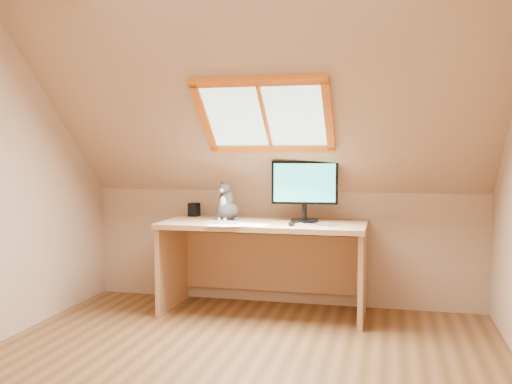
# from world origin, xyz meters

# --- Properties ---
(ground) EXTENTS (3.50, 3.50, 0.00)m
(ground) POSITION_xyz_m (0.00, 0.00, 0.00)
(ground) COLOR brown
(ground) RESTS_ON ground
(room_shell) EXTENTS (3.52, 3.52, 2.41)m
(room_shell) POSITION_xyz_m (0.00, -0.09, 1.43)
(room_shell) COLOR tan
(room_shell) RESTS_ON ground
(desk) EXTENTS (1.69, 0.74, 0.77)m
(desk) POSITION_xyz_m (-0.09, 1.45, 0.54)
(desk) COLOR tan
(desk) RESTS_ON ground
(monitor) EXTENTS (0.55, 0.23, 0.51)m
(monitor) POSITION_xyz_m (0.24, 1.46, 1.06)
(monitor) COLOR black
(monitor) RESTS_ON desk
(cat) EXTENTS (0.23, 0.26, 0.35)m
(cat) POSITION_xyz_m (-0.42, 1.44, 0.89)
(cat) COLOR #484240
(cat) RESTS_ON desk
(desk_speaker) EXTENTS (0.10, 0.10, 0.12)m
(desk_speaker) POSITION_xyz_m (-0.78, 1.63, 0.83)
(desk_speaker) COLOR black
(desk_speaker) RESTS_ON desk
(graphics_tablet) EXTENTS (0.27, 0.20, 0.01)m
(graphics_tablet) POSITION_xyz_m (-0.39, 1.22, 0.77)
(graphics_tablet) COLOR #B2B2B7
(graphics_tablet) RESTS_ON desk
(mouse) EXTENTS (0.07, 0.11, 0.03)m
(mouse) POSITION_xyz_m (0.18, 1.19, 0.78)
(mouse) COLOR black
(mouse) RESTS_ON desk
(papers) EXTENTS (0.35, 0.30, 0.01)m
(papers) POSITION_xyz_m (-0.24, 1.12, 0.77)
(papers) COLOR white
(papers) RESTS_ON desk
(cables) EXTENTS (0.51, 0.26, 0.01)m
(cables) POSITION_xyz_m (0.33, 1.26, 0.77)
(cables) COLOR silver
(cables) RESTS_ON desk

